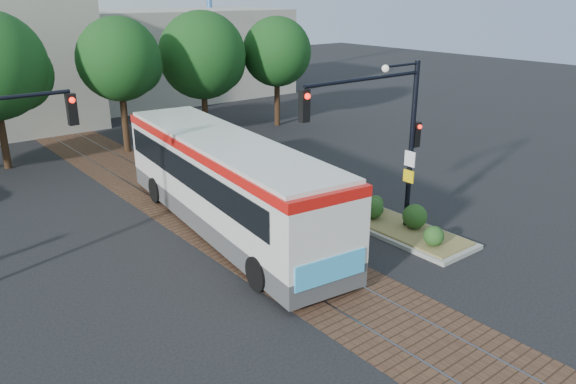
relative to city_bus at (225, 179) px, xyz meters
The scene contains 7 objects.
ground 3.99m from the city_bus, 89.82° to the right, with size 120.00×120.00×0.00m, color black.
trackbed 2.00m from the city_bus, 88.77° to the left, with size 3.60×40.00×0.02m.
tree_row 13.31m from the city_bus, 84.60° to the left, with size 26.40×5.60×7.67m.
warehouses 25.33m from the city_bus, 91.17° to the left, with size 40.00×13.00×8.00m.
city_bus is the anchor object (origin of this frame).
traffic_island 6.72m from the city_bus, 42.26° to the right, with size 2.20×5.20×1.13m.
signal_pole_main 6.20m from the city_bus, 47.99° to the right, with size 5.49×0.46×6.00m.
Camera 1 is at (-10.35, -13.12, 8.39)m, focal length 35.00 mm.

